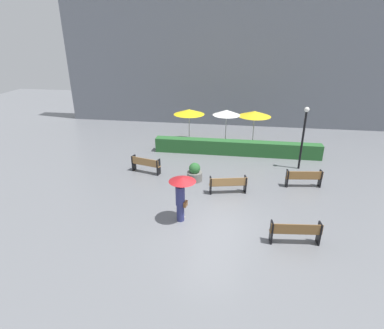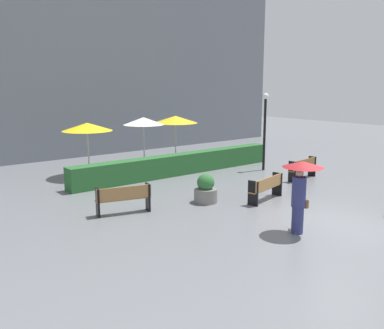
# 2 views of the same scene
# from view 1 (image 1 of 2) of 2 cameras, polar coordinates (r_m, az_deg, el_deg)

# --- Properties ---
(ground_plane) EXTENTS (60.00, 60.00, 0.00)m
(ground_plane) POSITION_cam_1_polar(r_m,az_deg,el_deg) (13.01, 3.43, -11.17)
(ground_plane) COLOR slate
(bench_mid_center) EXTENTS (1.86, 0.76, 0.85)m
(bench_mid_center) POSITION_cam_1_polar(r_m,az_deg,el_deg) (15.33, 6.62, -3.52)
(bench_mid_center) COLOR #9E7242
(bench_mid_center) RESTS_ON ground
(bench_far_right) EXTENTS (1.82, 0.57, 0.89)m
(bench_far_right) POSITION_cam_1_polar(r_m,az_deg,el_deg) (16.83, 19.79, -2.21)
(bench_far_right) COLOR olive
(bench_far_right) RESTS_ON ground
(bench_near_right) EXTENTS (1.89, 0.53, 0.89)m
(bench_near_right) POSITION_cam_1_polar(r_m,az_deg,el_deg) (12.37, 18.41, -11.51)
(bench_near_right) COLOR brown
(bench_near_right) RESTS_ON ground
(bench_far_left) EXTENTS (1.75, 0.78, 0.90)m
(bench_far_left) POSITION_cam_1_polar(r_m,az_deg,el_deg) (17.63, -8.49, 0.12)
(bench_far_left) COLOR #9E7242
(bench_far_left) RESTS_ON ground
(pedestrian_with_umbrella) EXTENTS (1.10, 1.10, 1.99)m
(pedestrian_with_umbrella) POSITION_cam_1_polar(r_m,az_deg,el_deg) (12.67, -1.97, -4.99)
(pedestrian_with_umbrella) COLOR navy
(pedestrian_with_umbrella) RESTS_ON ground
(planter_pot) EXTENTS (0.81, 0.81, 1.01)m
(planter_pot) POSITION_cam_1_polar(r_m,az_deg,el_deg) (16.54, 0.48, -1.57)
(planter_pot) COLOR slate
(planter_pot) RESTS_ON ground
(lamp_post) EXTENTS (0.28, 0.28, 3.61)m
(lamp_post) POSITION_cam_1_polar(r_m,az_deg,el_deg) (18.49, 19.74, 5.70)
(lamp_post) COLOR black
(lamp_post) RESTS_ON ground
(patio_umbrella_yellow) EXTENTS (2.17, 2.17, 2.37)m
(patio_umbrella_yellow) POSITION_cam_1_polar(r_m,az_deg,el_deg) (22.14, -0.54, 9.60)
(patio_umbrella_yellow) COLOR silver
(patio_umbrella_yellow) RESTS_ON ground
(patio_umbrella_white) EXTENTS (1.89, 1.89, 2.51)m
(patio_umbrella_white) POSITION_cam_1_polar(r_m,az_deg,el_deg) (21.49, 6.32, 9.41)
(patio_umbrella_white) COLOR silver
(patio_umbrella_white) RESTS_ON ground
(patio_umbrella_yellow_far) EXTENTS (2.20, 2.20, 2.48)m
(patio_umbrella_yellow_far) POSITION_cam_1_polar(r_m,az_deg,el_deg) (21.56, 11.39, 9.08)
(patio_umbrella_yellow_far) COLOR silver
(patio_umbrella_yellow_far) RESTS_ON ground
(hedge_strip) EXTENTS (10.57, 0.70, 0.92)m
(hedge_strip) POSITION_cam_1_polar(r_m,az_deg,el_deg) (20.33, 8.10, 3.05)
(hedge_strip) COLOR #28602D
(hedge_strip) RESTS_ON ground
(building_facade) EXTENTS (28.00, 1.20, 11.49)m
(building_facade) POSITION_cam_1_polar(r_m,az_deg,el_deg) (26.81, 7.23, 19.43)
(building_facade) COLOR slate
(building_facade) RESTS_ON ground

